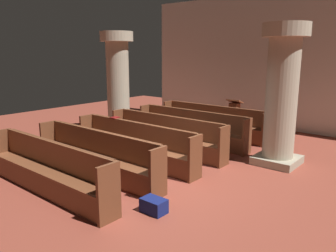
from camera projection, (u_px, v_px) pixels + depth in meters
The scene contains 13 objects.
ground_plane at pixel (156, 176), 7.14m from camera, with size 19.20×19.20×0.00m, color brown.
back_wall at pixel (276, 62), 11.22m from camera, with size 10.00×0.16×4.50m, color silver.
pew_row_0 at pixel (212, 120), 10.45m from camera, with size 3.58×0.46×0.94m.
pew_row_1 at pixel (191, 126), 9.60m from camera, with size 3.58×0.46×0.94m.
pew_row_2 at pixel (166, 134), 8.75m from camera, with size 3.58×0.47×0.94m.
pew_row_3 at pixel (135, 142), 7.90m from camera, with size 3.58×0.46×0.94m.
pew_row_4 at pixel (96, 153), 7.05m from camera, with size 3.58×0.46×0.94m.
pew_row_5 at pixel (48, 167), 6.20m from camera, with size 3.58×0.47×0.94m.
pillar_aisle_side at pixel (282, 93), 7.56m from camera, with size 1.03×1.03×3.20m.
pillar_far_side at pixel (118, 81), 10.65m from camera, with size 1.03×1.03×3.20m.
lectern at pixel (234, 118), 11.04m from camera, with size 0.48×0.45×1.08m.
hymn_book at pixel (115, 117), 8.49m from camera, with size 0.17×0.20×0.03m, color maroon.
kneeler_box_navy at pixel (154, 206), 5.48m from camera, with size 0.41×0.28×0.24m, color navy.
Camera 1 is at (4.51, -5.02, 2.57)m, focal length 35.87 mm.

